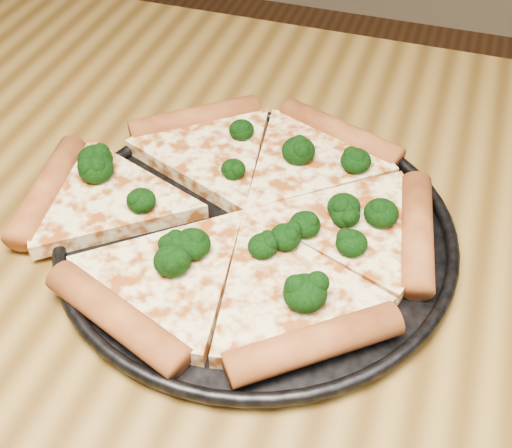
% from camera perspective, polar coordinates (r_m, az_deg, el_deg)
% --- Properties ---
extents(dining_table, '(1.20, 0.90, 0.75)m').
position_cam_1_polar(dining_table, '(0.58, 4.87, -14.61)').
color(dining_table, brown).
rests_on(dining_table, ground).
extents(pizza_pan, '(0.33, 0.33, 0.02)m').
position_cam_1_polar(pizza_pan, '(0.56, -0.00, -0.62)').
color(pizza_pan, black).
rests_on(pizza_pan, dining_table).
extents(pizza, '(0.36, 0.34, 0.03)m').
position_cam_1_polar(pizza, '(0.56, -1.54, 1.08)').
color(pizza, '#FFE29C').
rests_on(pizza, pizza_pan).
extents(broccoli_florets, '(0.29, 0.21, 0.02)m').
position_cam_1_polar(broccoli_florets, '(0.55, -0.85, 1.47)').
color(broccoli_florets, black).
rests_on(broccoli_florets, pizza).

